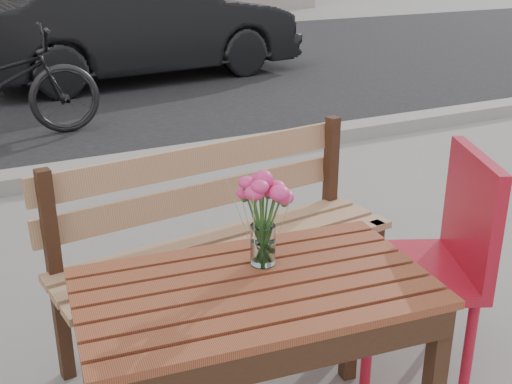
# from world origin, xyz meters

# --- Properties ---
(street) EXTENTS (30.00, 8.12, 0.12)m
(street) POSITION_xyz_m (0.00, 5.06, 0.03)
(street) COLOR black
(street) RESTS_ON ground
(main_table) EXTENTS (1.16, 0.76, 0.68)m
(main_table) POSITION_xyz_m (-0.10, -0.06, 0.56)
(main_table) COLOR maroon
(main_table) RESTS_ON ground
(main_bench) EXTENTS (1.52, 0.60, 0.92)m
(main_bench) POSITION_xyz_m (0.09, 0.67, 0.56)
(main_bench) COLOR #A47555
(main_bench) RESTS_ON ground
(red_chair) EXTENTS (0.62, 0.62, 0.95)m
(red_chair) POSITION_xyz_m (0.71, 0.03, 0.55)
(red_chair) COLOR #A61225
(red_chair) RESTS_ON ground
(main_vase) EXTENTS (0.18, 0.18, 0.32)m
(main_vase) POSITION_xyz_m (-0.02, 0.05, 0.88)
(main_vase) COLOR white
(main_vase) RESTS_ON main_table
(parked_car) EXTENTS (4.24, 1.89, 1.35)m
(parked_car) POSITION_xyz_m (1.53, 6.46, 0.68)
(parked_car) COLOR black
(parked_car) RESTS_ON ground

